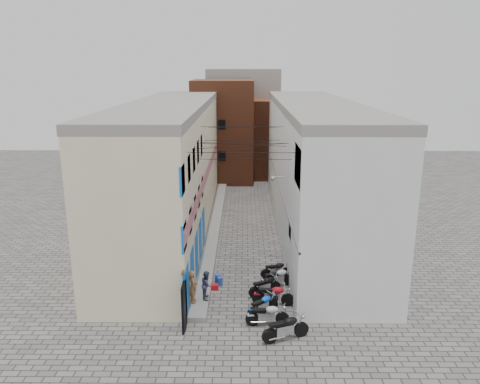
{
  "coord_description": "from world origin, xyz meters",
  "views": [
    {
      "loc": [
        0.12,
        -18.97,
        11.3
      ],
      "look_at": [
        -0.17,
        11.8,
        3.0
      ],
      "focal_mm": 35.0,
      "sensor_mm": 36.0,
      "label": 1
    }
  ],
  "objects_px": {
    "motorcycle_g": "(276,269)",
    "person_b": "(207,285)",
    "water_jug_far": "(217,279)",
    "motorcycle_d": "(273,294)",
    "person_a": "(193,287)",
    "water_jug_near": "(220,281)",
    "motorcycle_a": "(286,327)",
    "motorcycle_b": "(267,314)",
    "red_crate": "(214,287)",
    "motorcycle_c": "(263,304)",
    "motorcycle_e": "(265,285)",
    "motorcycle_f": "(278,277)"
  },
  "relations": [
    {
      "from": "motorcycle_c",
      "to": "motorcycle_g",
      "type": "xyz_separation_m",
      "value": [
        0.89,
        3.98,
        -0.02
      ]
    },
    {
      "from": "person_a",
      "to": "water_jug_near",
      "type": "relative_size",
      "value": 3.64
    },
    {
      "from": "motorcycle_a",
      "to": "motorcycle_c",
      "type": "xyz_separation_m",
      "value": [
        -0.89,
        2.13,
        -0.09
      ]
    },
    {
      "from": "motorcycle_a",
      "to": "motorcycle_g",
      "type": "height_order",
      "value": "motorcycle_a"
    },
    {
      "from": "person_a",
      "to": "person_b",
      "type": "bearing_deg",
      "value": -79.09
    },
    {
      "from": "motorcycle_g",
      "to": "motorcycle_e",
      "type": "bearing_deg",
      "value": -32.57
    },
    {
      "from": "motorcycle_c",
      "to": "person_a",
      "type": "xyz_separation_m",
      "value": [
        -3.36,
        0.68,
        0.54
      ]
    },
    {
      "from": "red_crate",
      "to": "person_b",
      "type": "bearing_deg",
      "value": -100.64
    },
    {
      "from": "motorcycle_g",
      "to": "water_jug_far",
      "type": "xyz_separation_m",
      "value": [
        -3.21,
        -0.67,
        -0.27
      ]
    },
    {
      "from": "motorcycle_d",
      "to": "person_a",
      "type": "bearing_deg",
      "value": -80.45
    },
    {
      "from": "motorcycle_d",
      "to": "person_b",
      "type": "height_order",
      "value": "person_b"
    },
    {
      "from": "motorcycle_g",
      "to": "water_jug_far",
      "type": "height_order",
      "value": "motorcycle_g"
    },
    {
      "from": "motorcycle_b",
      "to": "red_crate",
      "type": "relative_size",
      "value": 4.86
    },
    {
      "from": "person_b",
      "to": "person_a",
      "type": "bearing_deg",
      "value": 121.71
    },
    {
      "from": "motorcycle_a",
      "to": "red_crate",
      "type": "bearing_deg",
      "value": -165.43
    },
    {
      "from": "motorcycle_a",
      "to": "red_crate",
      "type": "xyz_separation_m",
      "value": [
        -3.32,
        4.67,
        -0.5
      ]
    },
    {
      "from": "motorcycle_d",
      "to": "motorcycle_e",
      "type": "distance_m",
      "value": 1.17
    },
    {
      "from": "motorcycle_c",
      "to": "water_jug_near",
      "type": "relative_size",
      "value": 4.07
    },
    {
      "from": "motorcycle_d",
      "to": "red_crate",
      "type": "height_order",
      "value": "motorcycle_d"
    },
    {
      "from": "motorcycle_c",
      "to": "motorcycle_e",
      "type": "height_order",
      "value": "motorcycle_c"
    },
    {
      "from": "motorcycle_g",
      "to": "water_jug_far",
      "type": "bearing_deg",
      "value": -90.73
    },
    {
      "from": "motorcycle_g",
      "to": "person_b",
      "type": "height_order",
      "value": "person_b"
    },
    {
      "from": "motorcycle_b",
      "to": "motorcycle_e",
      "type": "distance_m",
      "value": 2.95
    },
    {
      "from": "motorcycle_f",
      "to": "person_b",
      "type": "xyz_separation_m",
      "value": [
        -3.6,
        -1.71,
        0.38
      ]
    },
    {
      "from": "motorcycle_f",
      "to": "water_jug_far",
      "type": "xyz_separation_m",
      "value": [
        -3.21,
        0.5,
        -0.35
      ]
    },
    {
      "from": "motorcycle_b",
      "to": "motorcycle_f",
      "type": "distance_m",
      "value": 3.84
    },
    {
      "from": "motorcycle_c",
      "to": "person_a",
      "type": "height_order",
      "value": "person_a"
    },
    {
      "from": "motorcycle_d",
      "to": "motorcycle_f",
      "type": "height_order",
      "value": "motorcycle_d"
    },
    {
      "from": "person_a",
      "to": "red_crate",
      "type": "height_order",
      "value": "person_a"
    },
    {
      "from": "person_b",
      "to": "water_jug_far",
      "type": "bearing_deg",
      "value": -11.29
    },
    {
      "from": "motorcycle_d",
      "to": "motorcycle_g",
      "type": "xyz_separation_m",
      "value": [
        0.36,
        3.1,
        -0.08
      ]
    },
    {
      "from": "water_jug_far",
      "to": "motorcycle_b",
      "type": "bearing_deg",
      "value": -59.82
    },
    {
      "from": "motorcycle_d",
      "to": "motorcycle_a",
      "type": "bearing_deg",
      "value": 13.09
    },
    {
      "from": "person_a",
      "to": "motorcycle_a",
      "type": "bearing_deg",
      "value": -145.57
    },
    {
      "from": "motorcycle_g",
      "to": "water_jug_far",
      "type": "relative_size",
      "value": 3.69
    },
    {
      "from": "motorcycle_e",
      "to": "motorcycle_d",
      "type": "bearing_deg",
      "value": -11.12
    },
    {
      "from": "motorcycle_f",
      "to": "red_crate",
      "type": "bearing_deg",
      "value": -106.67
    },
    {
      "from": "motorcycle_c",
      "to": "water_jug_far",
      "type": "distance_m",
      "value": 4.05
    },
    {
      "from": "motorcycle_d",
      "to": "person_a",
      "type": "distance_m",
      "value": 3.93
    },
    {
      "from": "motorcycle_g",
      "to": "motorcycle_d",
      "type": "bearing_deg",
      "value": -19.14
    },
    {
      "from": "person_a",
      "to": "motorcycle_e",
      "type": "bearing_deg",
      "value": -91.66
    },
    {
      "from": "motorcycle_f",
      "to": "person_a",
      "type": "relative_size",
      "value": 1.23
    },
    {
      "from": "motorcycle_f",
      "to": "motorcycle_c",
      "type": "bearing_deg",
      "value": -38.88
    },
    {
      "from": "person_a",
      "to": "water_jug_near",
      "type": "distance_m",
      "value": 2.75
    },
    {
      "from": "motorcycle_b",
      "to": "water_jug_near",
      "type": "distance_m",
      "value": 4.62
    },
    {
      "from": "motorcycle_d",
      "to": "water_jug_far",
      "type": "relative_size",
      "value": 4.29
    },
    {
      "from": "motorcycle_a",
      "to": "motorcycle_f",
      "type": "distance_m",
      "value": 4.93
    },
    {
      "from": "person_a",
      "to": "water_jug_far",
      "type": "xyz_separation_m",
      "value": [
        1.04,
        2.63,
        -0.83
      ]
    },
    {
      "from": "person_a",
      "to": "water_jug_far",
      "type": "distance_m",
      "value": 2.95
    },
    {
      "from": "person_b",
      "to": "water_jug_near",
      "type": "relative_size",
      "value": 3.16
    }
  ]
}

